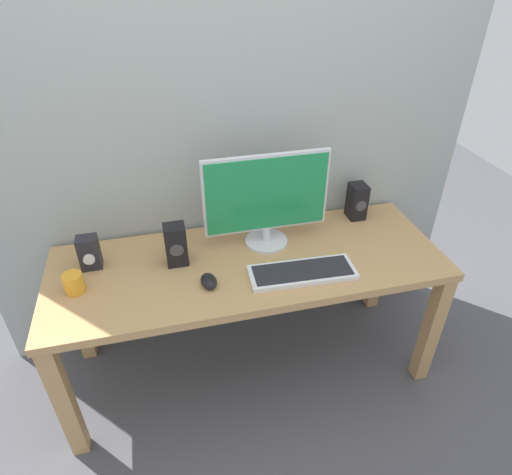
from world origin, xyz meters
name	(u,v)px	position (x,y,z in m)	size (l,w,h in m)	color
ground_plane	(250,363)	(0.00, 0.00, 0.00)	(6.00, 6.00, 0.00)	#4C4C51
wall_back	(227,56)	(0.00, 0.36, 1.50)	(2.44, 0.04, 3.00)	#9EA8A3
desk	(249,277)	(0.00, 0.00, 0.61)	(1.78, 0.65, 0.70)	tan
monitor	(266,199)	(0.11, 0.13, 0.93)	(0.58, 0.20, 0.45)	silver
keyboard_primary	(302,272)	(0.20, -0.15, 0.71)	(0.47, 0.19, 0.03)	silver
mouse	(209,281)	(-0.20, -0.12, 0.72)	(0.07, 0.10, 0.04)	black
speaker_right	(357,201)	(0.63, 0.24, 0.79)	(0.08, 0.10, 0.19)	black
speaker_left	(176,245)	(-0.31, 0.06, 0.80)	(0.09, 0.09, 0.19)	black
audio_controller	(89,253)	(-0.68, 0.12, 0.78)	(0.09, 0.08, 0.15)	#232328
coffee_mug	(74,283)	(-0.74, -0.03, 0.74)	(0.08, 0.08, 0.09)	orange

